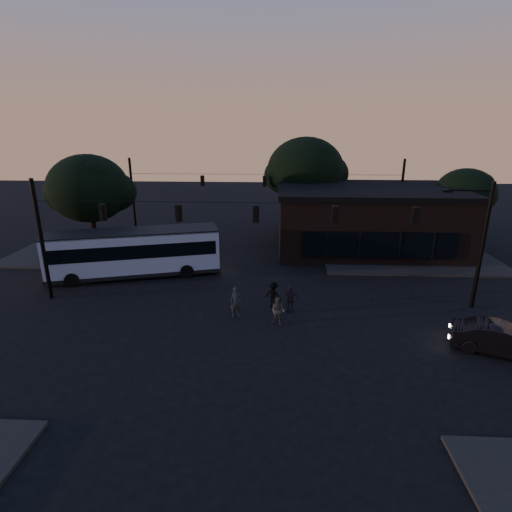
{
  "coord_description": "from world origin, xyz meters",
  "views": [
    {
      "loc": [
        1.16,
        -18.53,
        10.33
      ],
      "look_at": [
        0.0,
        4.0,
        3.0
      ],
      "focal_mm": 28.0,
      "sensor_mm": 36.0,
      "label": 1
    }
  ],
  "objects_px": {
    "bus": "(135,251)",
    "pedestrian_a": "(236,302)",
    "pedestrian_b": "(278,311)",
    "car": "(502,340)",
    "pedestrian_d": "(273,295)",
    "pedestrian_c": "(291,299)",
    "building": "(366,218)"
  },
  "relations": [
    {
      "from": "car",
      "to": "pedestrian_b",
      "type": "bearing_deg",
      "value": 100.89
    },
    {
      "from": "car",
      "to": "bus",
      "type": "bearing_deg",
      "value": 89.01
    },
    {
      "from": "building",
      "to": "car",
      "type": "relative_size",
      "value": 3.47
    },
    {
      "from": "pedestrian_b",
      "to": "pedestrian_d",
      "type": "height_order",
      "value": "pedestrian_b"
    },
    {
      "from": "pedestrian_b",
      "to": "building",
      "type": "bearing_deg",
      "value": 80.33
    },
    {
      "from": "bus",
      "to": "pedestrian_a",
      "type": "height_order",
      "value": "bus"
    },
    {
      "from": "car",
      "to": "pedestrian_d",
      "type": "distance_m",
      "value": 11.81
    },
    {
      "from": "bus",
      "to": "pedestrian_b",
      "type": "relative_size",
      "value": 7.63
    },
    {
      "from": "building",
      "to": "car",
      "type": "height_order",
      "value": "building"
    },
    {
      "from": "pedestrian_d",
      "to": "bus",
      "type": "bearing_deg",
      "value": 1.39
    },
    {
      "from": "pedestrian_a",
      "to": "pedestrian_b",
      "type": "distance_m",
      "value": 2.54
    },
    {
      "from": "building",
      "to": "pedestrian_d",
      "type": "height_order",
      "value": "building"
    },
    {
      "from": "pedestrian_b",
      "to": "pedestrian_c",
      "type": "bearing_deg",
      "value": 82.55
    },
    {
      "from": "bus",
      "to": "pedestrian_c",
      "type": "relative_size",
      "value": 7.22
    },
    {
      "from": "bus",
      "to": "pedestrian_a",
      "type": "xyz_separation_m",
      "value": [
        7.89,
        -6.25,
        -1.0
      ]
    },
    {
      "from": "building",
      "to": "pedestrian_a",
      "type": "xyz_separation_m",
      "value": [
        -10.03,
        -13.97,
        -1.83
      ]
    },
    {
      "from": "building",
      "to": "pedestrian_c",
      "type": "height_order",
      "value": "building"
    },
    {
      "from": "bus",
      "to": "car",
      "type": "bearing_deg",
      "value": -40.27
    },
    {
      "from": "pedestrian_c",
      "to": "pedestrian_d",
      "type": "distance_m",
      "value": 1.21
    },
    {
      "from": "pedestrian_a",
      "to": "pedestrian_c",
      "type": "xyz_separation_m",
      "value": [
        3.12,
        0.71,
        -0.03
      ]
    },
    {
      "from": "car",
      "to": "pedestrian_a",
      "type": "distance_m",
      "value": 13.38
    },
    {
      "from": "car",
      "to": "pedestrian_b",
      "type": "distance_m",
      "value": 10.86
    },
    {
      "from": "bus",
      "to": "pedestrian_c",
      "type": "distance_m",
      "value": 12.37
    },
    {
      "from": "pedestrian_b",
      "to": "pedestrian_d",
      "type": "bearing_deg",
      "value": 114.54
    },
    {
      "from": "pedestrian_b",
      "to": "pedestrian_d",
      "type": "xyz_separation_m",
      "value": [
        -0.27,
        2.25,
        -0.01
      ]
    },
    {
      "from": "pedestrian_b",
      "to": "pedestrian_a",
      "type": "bearing_deg",
      "value": 177.36
    },
    {
      "from": "bus",
      "to": "pedestrian_c",
      "type": "bearing_deg",
      "value": -42.53
    },
    {
      "from": "building",
      "to": "car",
      "type": "distance_m",
      "value": 17.57
    },
    {
      "from": "bus",
      "to": "pedestrian_b",
      "type": "bearing_deg",
      "value": -50.57
    },
    {
      "from": "bus",
      "to": "car",
      "type": "xyz_separation_m",
      "value": [
        20.86,
        -9.48,
        -1.15
      ]
    },
    {
      "from": "pedestrian_a",
      "to": "pedestrian_b",
      "type": "bearing_deg",
      "value": -27.05
    },
    {
      "from": "building",
      "to": "pedestrian_b",
      "type": "xyz_separation_m",
      "value": [
        -7.65,
        -14.85,
        -1.91
      ]
    }
  ]
}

